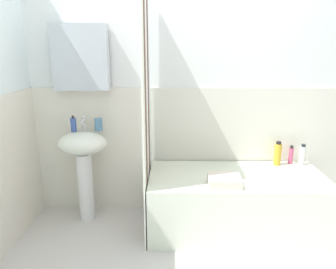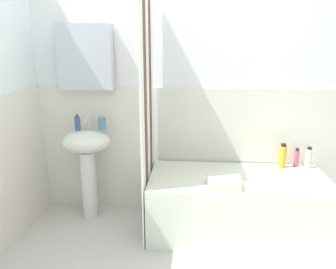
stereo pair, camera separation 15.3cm
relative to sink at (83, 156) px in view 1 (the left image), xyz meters
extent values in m
cube|color=white|center=(1.05, 0.24, 0.59)|extent=(3.60, 0.05, 2.40)
cube|color=silver|center=(1.05, 0.21, -0.01)|extent=(3.60, 0.02, 1.20)
cube|color=silver|center=(0.00, 0.15, 0.85)|extent=(0.48, 0.12, 0.56)
cylinder|color=silver|center=(0.00, 0.00, -0.30)|extent=(0.14, 0.14, 0.64)
ellipsoid|color=silver|center=(0.00, 0.00, 0.12)|extent=(0.44, 0.34, 0.20)
cylinder|color=silver|center=(0.00, 0.10, 0.25)|extent=(0.03, 0.03, 0.05)
cylinder|color=silver|center=(0.00, 0.05, 0.30)|extent=(0.02, 0.10, 0.02)
sphere|color=silver|center=(0.00, 0.10, 0.33)|extent=(0.03, 0.03, 0.03)
cylinder|color=#344E97|center=(-0.07, 0.02, 0.28)|extent=(0.05, 0.05, 0.12)
sphere|color=#2D2624|center=(-0.07, 0.02, 0.36)|extent=(0.02, 0.02, 0.02)
cylinder|color=teal|center=(0.14, 0.06, 0.28)|extent=(0.07, 0.07, 0.11)
cube|color=silver|center=(1.34, -0.15, -0.36)|extent=(1.48, 0.68, 0.51)
cube|color=white|center=(0.59, -0.42, 0.39)|extent=(0.01, 0.14, 2.00)
cube|color=brown|center=(0.59, -0.29, 0.39)|extent=(0.01, 0.14, 2.00)
cube|color=white|center=(0.59, -0.15, 0.39)|extent=(0.01, 0.14, 2.00)
cube|color=brown|center=(0.59, -0.01, 0.39)|extent=(0.01, 0.14, 2.00)
cube|color=white|center=(0.59, 0.12, 0.39)|extent=(0.01, 0.14, 2.00)
cylinder|color=silver|center=(1.99, 0.11, -0.02)|extent=(0.05, 0.05, 0.17)
cylinder|color=black|center=(1.99, 0.11, 0.08)|extent=(0.04, 0.04, 0.02)
cylinder|color=#C64873|center=(1.89, 0.14, -0.03)|extent=(0.04, 0.04, 0.15)
cylinder|color=black|center=(1.89, 0.14, 0.05)|extent=(0.03, 0.03, 0.02)
cylinder|color=gold|center=(1.76, 0.10, -0.01)|extent=(0.06, 0.06, 0.20)
cylinder|color=black|center=(1.76, 0.10, 0.11)|extent=(0.04, 0.04, 0.02)
cube|color=beige|center=(1.20, -0.34, -0.07)|extent=(0.26, 0.22, 0.07)
camera|label=1|loc=(0.80, -2.61, 0.93)|focal=33.39mm
camera|label=2|loc=(0.95, -2.61, 0.93)|focal=33.39mm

